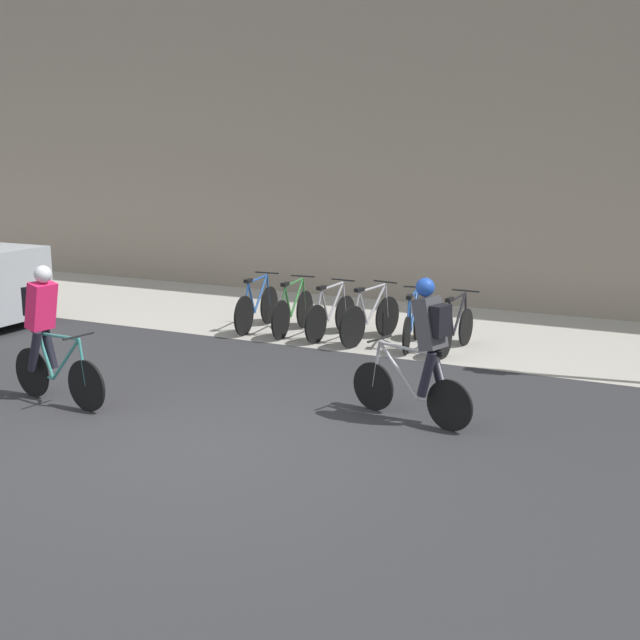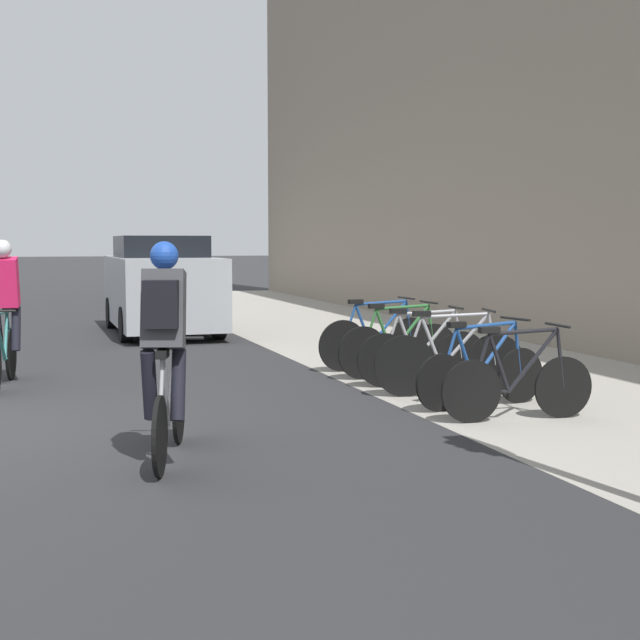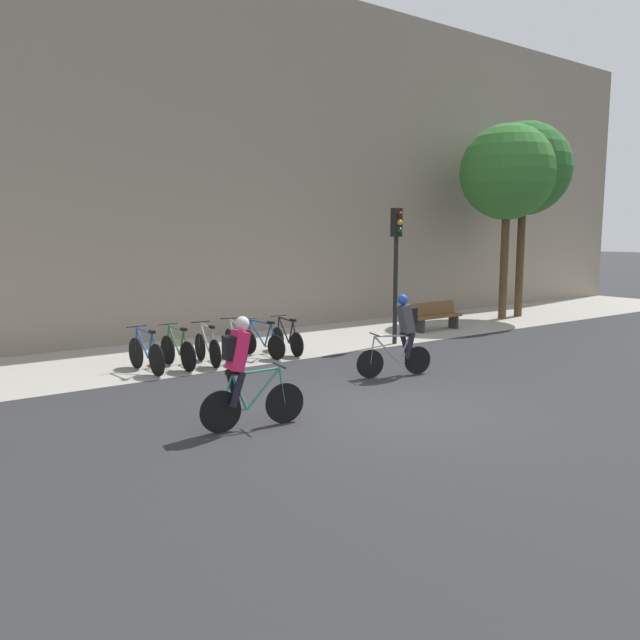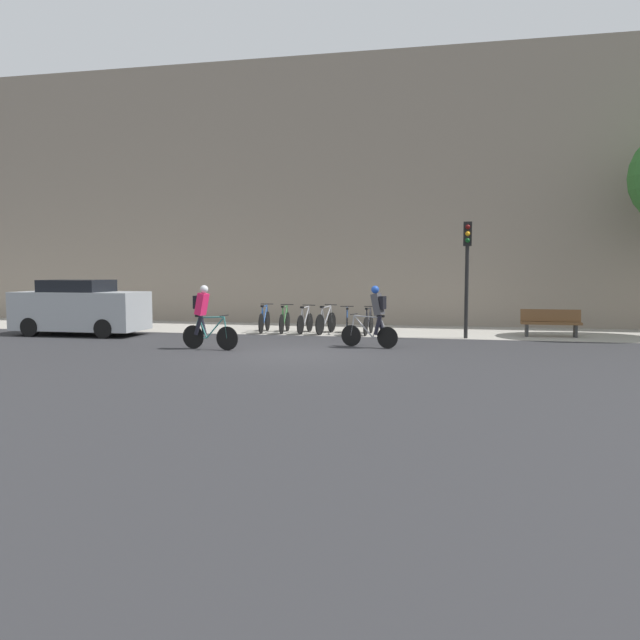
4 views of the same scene
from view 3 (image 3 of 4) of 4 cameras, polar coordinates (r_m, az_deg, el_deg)
The scene contains 15 objects.
ground at distance 10.94m, azimuth 6.74°, elevation -8.09°, with size 200.00×200.00×0.00m, color #2B2B2D.
kerb_strip at distance 16.41m, azimuth -9.49°, elevation -2.77°, with size 44.00×4.50×0.01m, color #A39E93.
building_facade at distance 18.60m, azimuth -13.51°, elevation 14.72°, with size 44.00×0.60×10.59m, color gray.
cyclist_pink at distance 9.62m, azimuth -7.15°, elevation -4.51°, with size 1.70×0.52×1.77m.
cyclist_grey at distance 13.33m, azimuth 7.59°, elevation -1.07°, with size 1.67×0.64×1.74m.
parked_bike_0 at distance 14.11m, azimuth -15.62°, elevation -3.01°, with size 0.46×1.73×0.98m.
parked_bike_1 at distance 14.38m, azimuth -12.88°, elevation -2.75°, with size 0.46×1.69×0.97m.
parked_bike_2 at distance 14.68m, azimuth -10.26°, elevation -2.49°, with size 0.46×1.64×0.96m.
parked_bike_3 at distance 15.00m, azimuth -7.74°, elevation -2.16°, with size 0.50×1.72×0.98m.
parked_bike_4 at distance 15.36m, azimuth -5.32°, elevation -2.00°, with size 0.47×1.63×0.94m.
parked_bike_5 at distance 15.74m, azimuth -3.04°, elevation -1.73°, with size 0.46×1.59×0.94m.
traffic_light_pole at distance 17.08m, azimuth 6.99°, elevation 6.30°, with size 0.26×0.30×3.69m.
bench at distance 19.90m, azimuth 10.56°, elevation 0.43°, with size 1.88×0.44×0.89m.
street_tree_0 at distance 23.19m, azimuth 16.78°, elevation 12.77°, with size 3.30×3.30×6.80m.
street_tree_1 at distance 24.09m, azimuth 18.15°, elevation 12.94°, with size 3.33×3.33×7.00m.
Camera 3 is at (-7.18, -7.70, 2.99)m, focal length 35.00 mm.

